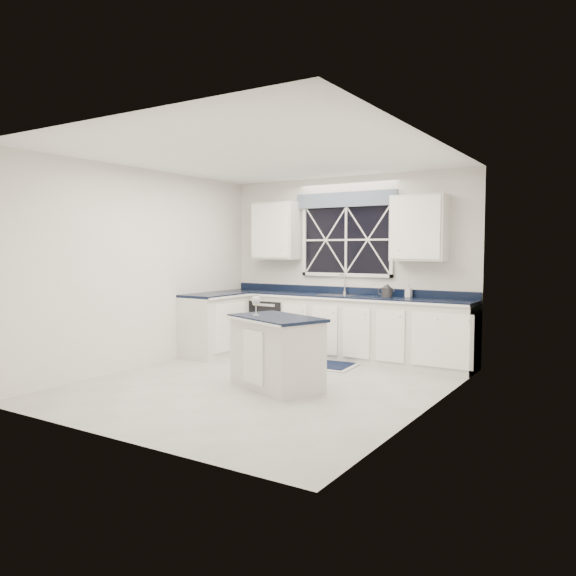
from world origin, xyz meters
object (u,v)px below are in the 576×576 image
Objects in this scene: dishwasher at (276,325)px; soap_bottle at (409,291)px; faucet at (344,283)px; island at (277,352)px; wine_glass at (256,301)px; kettle at (387,291)px.

dishwasher is 4.65× the size of soap_bottle.
faucet is at bearing 179.63° from soap_bottle.
island is 5.34× the size of wine_glass.
island is at bearing -112.16° from kettle.
dishwasher is 2.34m from wine_glass.
wine_glass is (1.05, -2.01, 0.59)m from dishwasher.
faucet is 2.30m from island.
kettle reaches higher than soap_bottle.
dishwasher is 2.39m from island.
faucet is 0.23× the size of island.
dishwasher is 0.64× the size of island.
dishwasher is 2.21m from soap_bottle.
dishwasher is 1.31m from faucet.
faucet reaches higher than soap_bottle.
soap_bottle is at bearing 64.12° from wine_glass.
wine_glass is at bearing -115.88° from soap_bottle.
dishwasher is 3.39× the size of wine_glass.
kettle reaches higher than island.
soap_bottle is (1.01, -0.01, -0.07)m from faucet.
wine_glass is at bearing -118.96° from kettle.
faucet is 1.71× the size of soap_bottle.
wine_glass is at bearing -91.37° from faucet.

